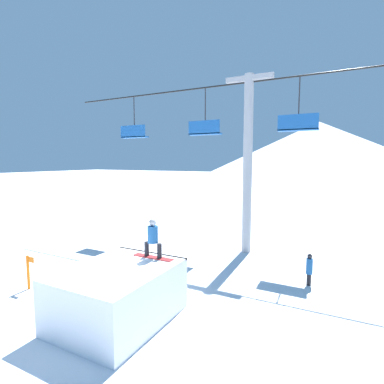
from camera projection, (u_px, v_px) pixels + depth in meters
name	position (u px, v px, depth m)	size (l,w,h in m)	color
ground_plane	(79.00, 320.00, 8.95)	(220.00, 220.00, 0.00)	white
mountain_ridge	(318.00, 151.00, 75.06)	(61.68, 61.68, 14.35)	silver
snow_ramp	(118.00, 294.00, 8.85)	(2.77, 3.46, 1.61)	white
snowboarder	(153.00, 238.00, 9.63)	(1.42, 0.33, 1.28)	#B22D2D
chairlift	(248.00, 148.00, 15.08)	(22.44, 0.47, 9.00)	#9E9EA3
trail_marker	(28.00, 271.00, 11.03)	(0.41, 0.10, 1.27)	orange
distant_skier	(309.00, 268.00, 11.37)	(0.24, 0.24, 1.23)	black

